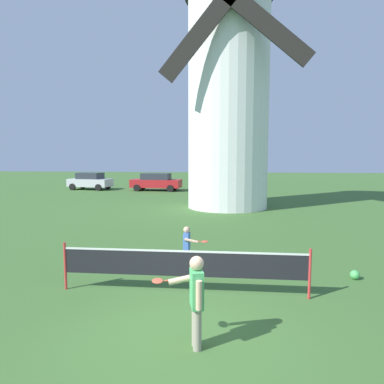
% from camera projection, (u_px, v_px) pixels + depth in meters
% --- Properties ---
extents(ground_plane, '(120.00, 120.00, 0.00)m').
position_uv_depth(ground_plane, '(183.00, 331.00, 5.94)').
color(ground_plane, '#3D662D').
extents(windmill, '(8.43, 5.44, 15.22)m').
position_uv_depth(windmill, '(228.00, 80.00, 19.71)').
color(windmill, white).
rests_on(windmill, ground_plane).
extents(tennis_net, '(5.52, 0.06, 1.10)m').
position_uv_depth(tennis_net, '(183.00, 264.00, 7.50)').
color(tennis_net, red).
rests_on(tennis_net, ground_plane).
extents(player_near, '(0.88, 0.49, 1.50)m').
position_uv_depth(player_near, '(195.00, 297.00, 5.35)').
color(player_near, '#9E937F').
rests_on(player_near, ground_plane).
extents(player_far, '(0.70, 0.55, 1.19)m').
position_uv_depth(player_far, '(188.00, 245.00, 9.09)').
color(player_far, '#9E937F').
rests_on(player_far, ground_plane).
extents(stray_ball, '(0.23, 0.23, 0.23)m').
position_uv_depth(stray_ball, '(355.00, 275.00, 8.45)').
color(stray_ball, '#4CB259').
rests_on(stray_ball, ground_plane).
extents(parked_car_silver, '(4.06, 2.34, 1.56)m').
position_uv_depth(parked_car_silver, '(90.00, 181.00, 31.24)').
color(parked_car_silver, silver).
rests_on(parked_car_silver, ground_plane).
extents(parked_car_red, '(4.56, 2.16, 1.56)m').
position_uv_depth(parked_car_red, '(156.00, 182.00, 30.28)').
color(parked_car_red, red).
rests_on(parked_car_red, ground_plane).
extents(parked_car_cream, '(4.64, 2.46, 1.56)m').
position_uv_depth(parked_car_cream, '(217.00, 182.00, 29.76)').
color(parked_car_cream, silver).
rests_on(parked_car_cream, ground_plane).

